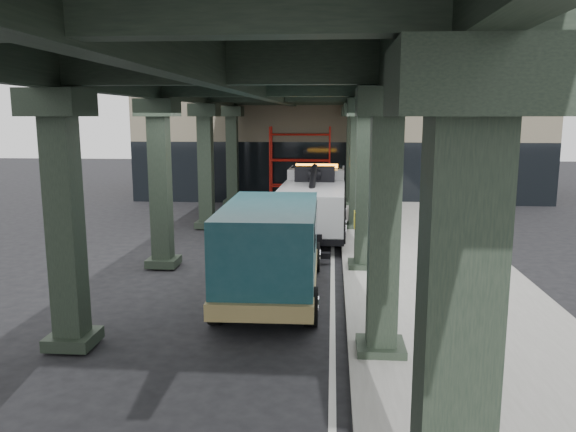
% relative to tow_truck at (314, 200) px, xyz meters
% --- Properties ---
extents(ground, '(90.00, 90.00, 0.00)m').
position_rel_tow_truck_xyz_m(ground, '(-0.96, -7.50, -1.31)').
color(ground, black).
rests_on(ground, ground).
extents(sidewalk, '(5.00, 40.00, 0.15)m').
position_rel_tow_truck_xyz_m(sidewalk, '(3.54, -5.50, -1.24)').
color(sidewalk, gray).
rests_on(sidewalk, ground).
extents(lane_stripe, '(0.12, 38.00, 0.01)m').
position_rel_tow_truck_xyz_m(lane_stripe, '(0.74, -5.50, -1.31)').
color(lane_stripe, silver).
rests_on(lane_stripe, ground).
extents(viaduct, '(7.40, 32.00, 6.40)m').
position_rel_tow_truck_xyz_m(viaduct, '(-1.36, -5.50, 4.15)').
color(viaduct, black).
rests_on(viaduct, ground).
extents(building, '(22.00, 10.00, 8.00)m').
position_rel_tow_truck_xyz_m(building, '(1.04, 12.50, 2.69)').
color(building, '#C6B793').
rests_on(building, ground).
extents(scaffolding, '(3.08, 0.88, 4.00)m').
position_rel_tow_truck_xyz_m(scaffolding, '(-0.96, 7.14, 0.80)').
color(scaffolding, '#AF150E').
rests_on(scaffolding, ground).
extents(tow_truck, '(2.63, 8.27, 2.69)m').
position_rel_tow_truck_xyz_m(tow_truck, '(0.00, 0.00, 0.00)').
color(tow_truck, black).
rests_on(tow_truck, ground).
extents(towed_van, '(2.48, 6.01, 2.42)m').
position_rel_tow_truck_xyz_m(towed_van, '(-0.80, -8.08, -0.01)').
color(towed_van, '#123B43').
rests_on(towed_van, ground).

